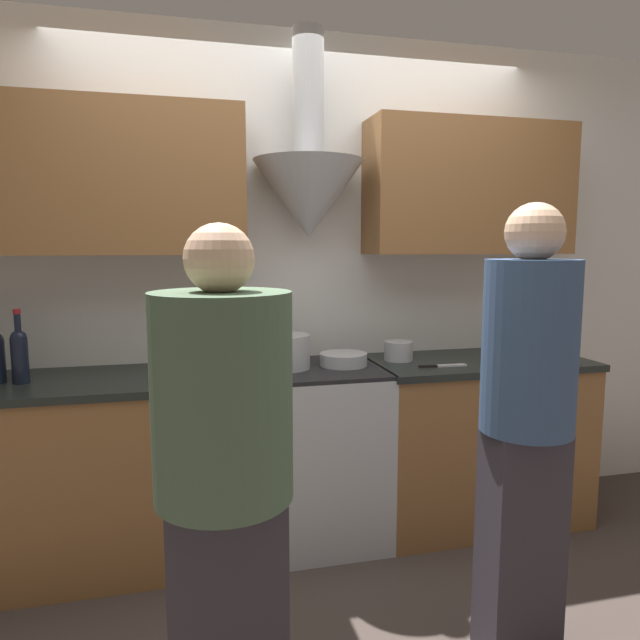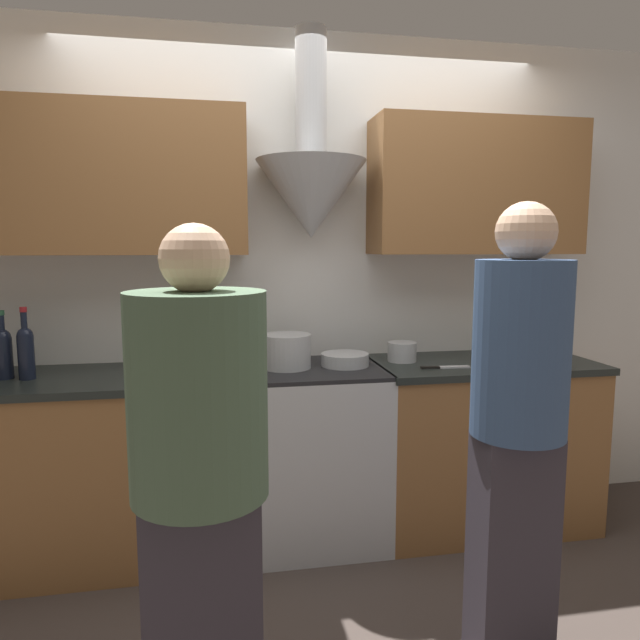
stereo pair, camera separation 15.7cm
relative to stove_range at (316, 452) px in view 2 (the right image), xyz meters
The scene contains 14 objects.
ground_plane 0.56m from the stove_range, 90.00° to the right, with size 12.00×12.00×0.00m, color #423833.
wall_back 1.06m from the stove_range, 102.87° to the left, with size 8.40×0.56×2.60m.
counter_left 1.06m from the stove_range, behind, with size 1.49×0.62×0.89m.
counter_right 0.89m from the stove_range, ahead, with size 1.15×0.62×0.89m.
stove_range is the anchor object (origin of this frame).
wine_bottle_3 1.55m from the stove_range, behind, with size 0.08×0.08×0.31m.
wine_bottle_4 1.46m from the stove_range, behind, with size 0.07×0.07×0.33m.
stock_pot 0.55m from the stove_range, behind, with size 0.24×0.24×0.17m.
mixing_bowl 0.50m from the stove_range, ahead, with size 0.24×0.24×0.06m.
orange_fruit 1.30m from the stove_range, ahead, with size 0.09×0.09×0.09m.
saucepan 0.68m from the stove_range, ahead, with size 0.15×0.15×0.10m.
chefs_knife 0.78m from the stove_range, 12.61° to the right, with size 0.25×0.04×0.01m.
person_foreground_left 1.38m from the stove_range, 114.26° to the right, with size 0.38×0.38×1.55m.
person_foreground_right 1.22m from the stove_range, 62.13° to the right, with size 0.32×0.32×1.64m.
Camera 2 is at (-0.49, -2.41, 1.49)m, focal length 32.00 mm.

